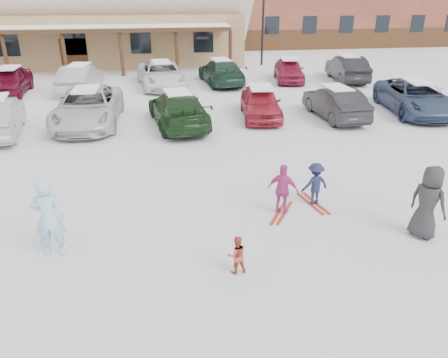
{
  "coord_description": "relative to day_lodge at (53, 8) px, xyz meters",
  "views": [
    {
      "loc": [
        -1.18,
        -9.22,
        5.64
      ],
      "look_at": [
        0.3,
        1.0,
        1.0
      ],
      "focal_mm": 35.0,
      "sensor_mm": 36.0,
      "label": 1
    }
  ],
  "objects": [
    {
      "name": "ground",
      "position": [
        9.0,
        -27.96,
        -3.94
      ],
      "size": [
        160.0,
        160.0,
        0.0
      ],
      "primitive_type": "plane",
      "color": "white",
      "rests_on": "ground"
    },
    {
      "name": "day_lodge",
      "position": [
        0.0,
        0.0,
        0.0
      ],
      "size": [
        29.12,
        12.5,
        10.38
      ],
      "color": "tan",
      "rests_on": "ground"
    },
    {
      "name": "lamp_post",
      "position": [
        15.44,
        -4.34,
        -0.28
      ],
      "size": [
        0.5,
        0.25,
        6.51
      ],
      "color": "black",
      "rests_on": "ground"
    },
    {
      "name": "adult_skier",
      "position": [
        5.21,
        -28.34,
        -3.01
      ],
      "size": [
        0.68,
        0.45,
        1.87
      ],
      "primitive_type": "imported",
      "rotation": [
        0.0,
        0.0,
        3.14
      ],
      "color": "#A1D3E7",
      "rests_on": "ground"
    },
    {
      "name": "toddler_red",
      "position": [
        9.19,
        -29.6,
        -3.51
      ],
      "size": [
        0.46,
        0.38,
        0.87
      ],
      "primitive_type": "imported",
      "rotation": [
        0.0,
        0.0,
        3.26
      ],
      "color": "#AE422F",
      "rests_on": "ground"
    },
    {
      "name": "child_navy",
      "position": [
        11.85,
        -26.79,
        -3.33
      ],
      "size": [
        0.87,
        0.61,
        1.23
      ],
      "primitive_type": "imported",
      "rotation": [
        0.0,
        0.0,
        3.35
      ],
      "color": "#1A1D3C",
      "rests_on": "ground"
    },
    {
      "name": "skis_child_navy",
      "position": [
        11.85,
        -26.79,
        -3.93
      ],
      "size": [
        0.48,
        1.41,
        0.03
      ],
      "primitive_type": "cube",
      "rotation": [
        0.0,
        0.0,
        3.35
      ],
      "color": "#B42819",
      "rests_on": "ground"
    },
    {
      "name": "child_magenta",
      "position": [
        10.83,
        -27.2,
        -3.24
      ],
      "size": [
        0.88,
        0.71,
        1.4
      ],
      "primitive_type": "imported",
      "rotation": [
        0.0,
        0.0,
        2.61
      ],
      "color": "#B5367C",
      "rests_on": "ground"
    },
    {
      "name": "skis_child_magenta",
      "position": [
        10.83,
        -27.2,
        -3.93
      ],
      "size": [
        0.89,
        1.31,
        0.03
      ],
      "primitive_type": "cube",
      "rotation": [
        0.0,
        0.0,
        2.61
      ],
      "color": "#B42819",
      "rests_on": "ground"
    },
    {
      "name": "bystander_dark",
      "position": [
        13.91,
        -28.79,
        -3.03
      ],
      "size": [
        0.94,
        1.06,
        1.83
      ],
      "primitive_type": "imported",
      "rotation": [
        0.0,
        0.0,
        2.08
      ],
      "color": "#28282B",
      "rests_on": "ground"
    },
    {
      "name": "parked_car_2",
      "position": [
        4.66,
        -18.15,
        -3.17
      ],
      "size": [
        2.68,
        5.64,
        1.55
      ],
      "primitive_type": "imported",
      "rotation": [
        0.0,
        0.0,
        -0.02
      ],
      "color": "silver",
      "rests_on": "ground"
    },
    {
      "name": "parked_car_3",
      "position": [
        8.49,
        -18.87,
        -3.21
      ],
      "size": [
        2.76,
        5.3,
        1.47
      ],
      "primitive_type": "imported",
      "rotation": [
        0.0,
        0.0,
        3.29
      ],
      "color": "#193418",
      "rests_on": "ground"
    },
    {
      "name": "parked_car_4",
      "position": [
        12.25,
        -18.15,
        -3.24
      ],
      "size": [
        2.09,
        4.29,
        1.41
      ],
      "primitive_type": "imported",
      "rotation": [
        0.0,
        0.0,
        -0.11
      ],
      "color": "#AA2333",
      "rests_on": "ground"
    },
    {
      "name": "parked_car_5",
      "position": [
        15.57,
        -18.72,
        -3.24
      ],
      "size": [
        1.8,
        4.37,
        1.41
      ],
      "primitive_type": "imported",
      "rotation": [
        0.0,
        0.0,
        3.21
      ],
      "color": "black",
      "rests_on": "ground"
    },
    {
      "name": "parked_car_6",
      "position": [
        19.66,
        -18.38,
        -3.2
      ],
      "size": [
        3.1,
        5.62,
        1.49
      ],
      "primitive_type": "imported",
      "rotation": [
        0.0,
        0.0,
        -0.12
      ],
      "color": "#354666",
      "rests_on": "ground"
    },
    {
      "name": "parked_car_8",
      "position": [
        -0.39,
        -11.58,
        -3.22
      ],
      "size": [
        1.77,
        4.25,
        1.44
      ],
      "primitive_type": "imported",
      "rotation": [
        0.0,
        0.0,
        0.02
      ],
      "color": "maroon",
      "rests_on": "ground"
    },
    {
      "name": "parked_car_9",
      "position": [
        3.37,
        -11.65,
        -3.19
      ],
      "size": [
        2.09,
        4.75,
        1.52
      ],
      "primitive_type": "imported",
      "rotation": [
        0.0,
        0.0,
        3.03
      ],
      "color": "#9F9EA3",
      "rests_on": "ground"
    },
    {
      "name": "parked_car_10",
      "position": [
        7.9,
        -10.99,
        -3.2
      ],
      "size": [
        3.11,
        5.61,
        1.49
      ],
      "primitive_type": "imported",
      "rotation": [
        0.0,
        0.0,
        0.12
      ],
      "color": "white",
      "rests_on": "ground"
    },
    {
      "name": "parked_car_11",
      "position": [
        11.49,
        -10.61,
        -3.21
      ],
      "size": [
        2.58,
        5.22,
        1.46
      ],
      "primitive_type": "imported",
      "rotation": [
        0.0,
        0.0,
        3.25
      ],
      "color": "#1E3C2B",
      "rests_on": "ground"
    },
    {
      "name": "parked_car_12",
      "position": [
        15.8,
        -10.43,
        -3.24
      ],
      "size": [
        2.28,
        4.32,
        1.4
      ],
      "primitive_type": "imported",
      "rotation": [
        0.0,
        0.0,
        -0.16
      ],
      "color": "#99213E",
      "rests_on": "ground"
    },
    {
      "name": "parked_car_13",
      "position": [
        19.45,
        -10.79,
        -3.18
      ],
      "size": [
        2.1,
        4.81,
        1.54
      ],
      "primitive_type": "imported",
      "rotation": [
        0.0,
        0.0,
        3.04
      ],
      "color": "black",
      "rests_on": "ground"
    }
  ]
}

